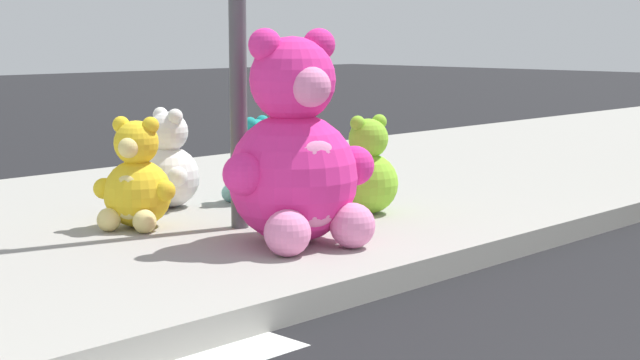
{
  "coord_description": "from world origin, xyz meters",
  "views": [
    {
      "loc": [
        -2.97,
        -0.2,
        1.37
      ],
      "look_at": [
        0.91,
        3.6,
        0.55
      ],
      "focal_mm": 54.26,
      "sensor_mm": 36.0,
      "label": 1
    }
  ],
  "objects_px": {
    "plush_tan": "(329,175)",
    "plush_teal": "(255,167)",
    "plush_lavender": "(290,179)",
    "plush_pink_large": "(296,158)",
    "plush_yellow": "(136,184)",
    "plush_lime": "(366,174)",
    "plush_white": "(166,168)"
  },
  "relations": [
    {
      "from": "plush_yellow",
      "to": "plush_tan",
      "type": "distance_m",
      "value": 1.53
    },
    {
      "from": "plush_yellow",
      "to": "plush_lavender",
      "type": "relative_size",
      "value": 1.23
    },
    {
      "from": "plush_tan",
      "to": "plush_teal",
      "type": "bearing_deg",
      "value": 127.68
    },
    {
      "from": "plush_pink_large",
      "to": "plush_tan",
      "type": "height_order",
      "value": "plush_pink_large"
    },
    {
      "from": "plush_white",
      "to": "plush_tan",
      "type": "distance_m",
      "value": 1.17
    },
    {
      "from": "plush_pink_large",
      "to": "plush_yellow",
      "type": "xyz_separation_m",
      "value": [
        -0.39,
        1.06,
        -0.22
      ]
    },
    {
      "from": "plush_lavender",
      "to": "plush_white",
      "type": "xyz_separation_m",
      "value": [
        -0.5,
        0.74,
        0.05
      ]
    },
    {
      "from": "plush_lavender",
      "to": "plush_tan",
      "type": "relative_size",
      "value": 1.11
    },
    {
      "from": "plush_yellow",
      "to": "plush_white",
      "type": "relative_size",
      "value": 1.0
    },
    {
      "from": "plush_pink_large",
      "to": "plush_lavender",
      "type": "height_order",
      "value": "plush_pink_large"
    },
    {
      "from": "plush_white",
      "to": "plush_lime",
      "type": "relative_size",
      "value": 1.04
    },
    {
      "from": "plush_tan",
      "to": "plush_lime",
      "type": "distance_m",
      "value": 0.48
    },
    {
      "from": "plush_yellow",
      "to": "plush_teal",
      "type": "relative_size",
      "value": 1.12
    },
    {
      "from": "plush_pink_large",
      "to": "plush_white",
      "type": "height_order",
      "value": "plush_pink_large"
    },
    {
      "from": "plush_lavender",
      "to": "plush_teal",
      "type": "bearing_deg",
      "value": 77.97
    },
    {
      "from": "plush_teal",
      "to": "plush_white",
      "type": "bearing_deg",
      "value": 156.95
    },
    {
      "from": "plush_yellow",
      "to": "plush_lime",
      "type": "xyz_separation_m",
      "value": [
        1.4,
        -0.71,
        -0.01
      ]
    },
    {
      "from": "plush_pink_large",
      "to": "plush_yellow",
      "type": "height_order",
      "value": "plush_pink_large"
    },
    {
      "from": "plush_pink_large",
      "to": "plush_yellow",
      "type": "relative_size",
      "value": 1.77
    },
    {
      "from": "plush_lavender",
      "to": "plush_pink_large",
      "type": "bearing_deg",
      "value": -131.72
    },
    {
      "from": "plush_yellow",
      "to": "plush_white",
      "type": "xyz_separation_m",
      "value": [
        0.57,
        0.45,
        -0.0
      ]
    },
    {
      "from": "plush_tan",
      "to": "plush_lime",
      "type": "relative_size",
      "value": 0.76
    },
    {
      "from": "plush_pink_large",
      "to": "plush_lavender",
      "type": "bearing_deg",
      "value": 48.28
    },
    {
      "from": "plush_pink_large",
      "to": "plush_teal",
      "type": "relative_size",
      "value": 1.99
    },
    {
      "from": "plush_lavender",
      "to": "plush_teal",
      "type": "height_order",
      "value": "plush_teal"
    },
    {
      "from": "plush_lavender",
      "to": "plush_teal",
      "type": "relative_size",
      "value": 0.91
    },
    {
      "from": "plush_yellow",
      "to": "plush_tan",
      "type": "height_order",
      "value": "plush_yellow"
    },
    {
      "from": "plush_lavender",
      "to": "plush_tan",
      "type": "height_order",
      "value": "plush_lavender"
    },
    {
      "from": "plush_white",
      "to": "plush_tan",
      "type": "xyz_separation_m",
      "value": [
        0.94,
        -0.69,
        -0.08
      ]
    },
    {
      "from": "plush_teal",
      "to": "plush_tan",
      "type": "bearing_deg",
      "value": -52.32
    },
    {
      "from": "plush_teal",
      "to": "plush_pink_large",
      "type": "bearing_deg",
      "value": -122.23
    },
    {
      "from": "plush_tan",
      "to": "plush_lime",
      "type": "height_order",
      "value": "plush_lime"
    }
  ]
}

